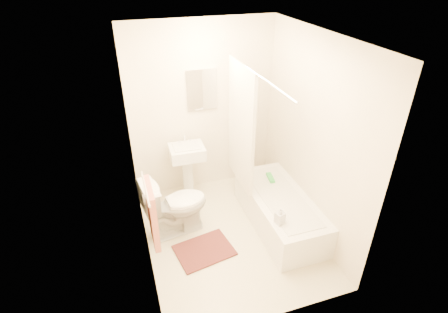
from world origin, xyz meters
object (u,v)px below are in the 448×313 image
object	(u,v)px
sink	(188,170)
toilet	(175,205)
bathtub	(279,210)
bath_mat	(204,250)
soap_bottle	(280,216)

from	to	relation	value
sink	toilet	bearing A→B (deg)	-113.78
toilet	bathtub	size ratio (longest dim) A/B	0.52
toilet	bath_mat	bearing A→B (deg)	-162.41
toilet	bath_mat	size ratio (longest dim) A/B	1.23
toilet	bath_mat	xyz separation A→B (m)	(0.23, -0.46, -0.38)
toilet	bathtub	xyz separation A→B (m)	(1.28, -0.29, -0.18)
bath_mat	toilet	bearing A→B (deg)	116.18
bathtub	bath_mat	size ratio (longest dim) A/B	2.35
sink	soap_bottle	world-z (taller)	sink
toilet	sink	world-z (taller)	sink
toilet	bath_mat	world-z (taller)	toilet
bath_mat	sink	bearing A→B (deg)	85.80
toilet	sink	bearing A→B (deg)	-34.10
toilet	sink	distance (m)	0.72
bathtub	bath_mat	world-z (taller)	bathtub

